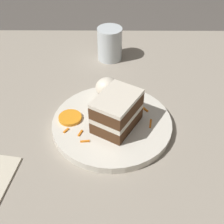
% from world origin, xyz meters
% --- Properties ---
extents(ground_plane, '(6.00, 6.00, 0.00)m').
position_xyz_m(ground_plane, '(0.00, 0.00, 0.00)').
color(ground_plane, '#4C4742').
rests_on(ground_plane, ground).
extents(dining_table, '(0.94, 0.93, 0.02)m').
position_xyz_m(dining_table, '(0.00, 0.00, 0.01)').
color(dining_table, gray).
rests_on(dining_table, ground).
extents(plate, '(0.27, 0.27, 0.02)m').
position_xyz_m(plate, '(-0.02, 0.01, 0.03)').
color(plate, silver).
rests_on(plate, dining_table).
extents(cake_slice, '(0.12, 0.13, 0.08)m').
position_xyz_m(cake_slice, '(-0.03, 0.02, 0.08)').
color(cake_slice, '#4C2D19').
rests_on(cake_slice, plate).
extents(cream_dollop, '(0.06, 0.05, 0.05)m').
position_xyz_m(cream_dollop, '(-0.01, -0.09, 0.06)').
color(cream_dollop, silver).
rests_on(cream_dollop, plate).
extents(orange_garnish, '(0.05, 0.05, 0.01)m').
position_xyz_m(orange_garnish, '(0.08, 0.00, 0.04)').
color(orange_garnish, orange).
rests_on(orange_garnish, plate).
extents(carrot_shreds_scatter, '(0.19, 0.14, 0.00)m').
position_xyz_m(carrot_shreds_scatter, '(-0.03, 0.00, 0.04)').
color(carrot_shreds_scatter, orange).
rests_on(carrot_shreds_scatter, plate).
extents(drinking_glass, '(0.07, 0.07, 0.09)m').
position_xyz_m(drinking_glass, '(-0.01, -0.29, 0.06)').
color(drinking_glass, silver).
rests_on(drinking_glass, dining_table).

